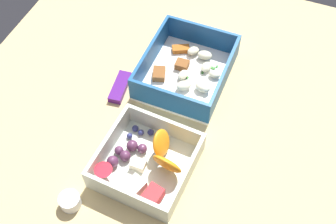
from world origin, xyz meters
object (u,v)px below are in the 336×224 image
pasta_container (187,71)px  candy_bar (120,87)px  paper_cup_liner (70,201)px  fruit_bowl (146,163)px

pasta_container → candy_bar: (-7.30, 10.54, -1.14)cm
pasta_container → paper_cup_liner: (-30.78, 7.85, -0.65)cm
candy_bar → paper_cup_liner: paper_cup_liner is taller
paper_cup_liner → candy_bar: bearing=6.6°
pasta_container → fruit_bowl: size_ratio=1.18×
candy_bar → paper_cup_liner: 23.64cm
pasta_container → paper_cup_liner: size_ratio=5.55×
pasta_container → fruit_bowl: 20.81cm
pasta_container → paper_cup_liner: bearing=166.4°
candy_bar → fruit_bowl: bearing=-140.7°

